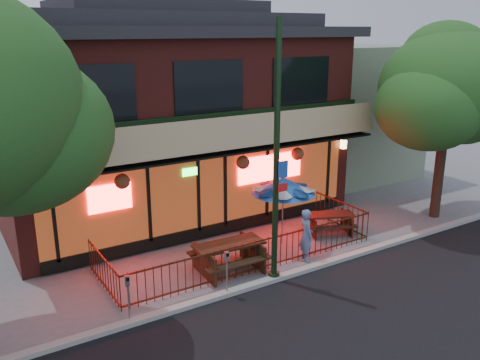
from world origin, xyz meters
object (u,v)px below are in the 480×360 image
object	(u,v)px
street_tree_right	(448,82)
patio_umbrella	(283,185)
picnic_table_left	(229,253)
parking_meter_near	(227,266)
parking_meter_far	(128,291)
street_light	(276,171)
pedestrian	(306,235)
picnic_table_right	(329,220)

from	to	relation	value
street_tree_right	patio_umbrella	xyz separation A→B (m)	(-6.38, 0.90, -2.98)
picnic_table_left	parking_meter_near	world-z (taller)	parking_meter_near
parking_meter_near	parking_meter_far	size ratio (longest dim) A/B	1.00
street_light	pedestrian	world-z (taller)	street_light
patio_umbrella	pedestrian	world-z (taller)	patio_umbrella
picnic_table_left	patio_umbrella	distance (m)	2.95
street_tree_right	parking_meter_near	bearing A→B (deg)	-173.67
patio_umbrella	street_tree_right	bearing A→B (deg)	-8.00
picnic_table_left	picnic_table_right	bearing A→B (deg)	8.42
picnic_table_right	pedestrian	size ratio (longest dim) A/B	1.23
street_light	patio_umbrella	size ratio (longest dim) A/B	3.02
street_tree_right	parking_meter_near	distance (m)	10.51
picnic_table_right	parking_meter_far	xyz separation A→B (m)	(-7.76, -1.75, 0.38)
picnic_table_right	parking_meter_far	size ratio (longest dim) A/B	1.61
parking_meter_far	patio_umbrella	bearing A→B (deg)	17.79
street_light	street_tree_right	world-z (taller)	street_tree_right
street_light	parking_meter_near	size ratio (longest dim) A/B	5.67
street_tree_right	pedestrian	world-z (taller)	street_tree_right
patio_umbrella	parking_meter_far	distance (m)	6.26
picnic_table_left	street_light	bearing A→B (deg)	-53.97
parking_meter_near	parking_meter_far	distance (m)	2.64
street_light	street_tree_right	distance (m)	8.30
picnic_table_left	pedestrian	xyz separation A→B (m)	(2.33, -0.60, 0.25)
street_tree_right	picnic_table_right	distance (m)	6.40
patio_umbrella	parking_meter_far	world-z (taller)	patio_umbrella
pedestrian	picnic_table_left	bearing A→B (deg)	91.00
street_tree_right	parking_meter_far	size ratio (longest dim) A/B	5.68
picnic_table_left	picnic_table_right	size ratio (longest dim) A/B	1.04
street_light	picnic_table_right	bearing A→B (deg)	26.17
picnic_table_left	parking_meter_far	xyz separation A→B (m)	(-3.40, -1.10, 0.27)
picnic_table_left	pedestrian	distance (m)	2.42
picnic_table_right	parking_meter_far	distance (m)	7.96
street_tree_right	picnic_table_right	xyz separation A→B (m)	(-4.48, 0.76, -4.50)
street_light	patio_umbrella	bearing A→B (deg)	48.58
street_light	parking_meter_near	world-z (taller)	street_light
street_light	parking_meter_far	bearing A→B (deg)	179.96
picnic_table_left	picnic_table_right	xyz separation A→B (m)	(4.36, 0.64, -0.11)
pedestrian	parking_meter_far	size ratio (longest dim) A/B	1.31
street_light	patio_umbrella	world-z (taller)	street_light
street_tree_right	picnic_table_left	xyz separation A→B (m)	(-8.84, 0.11, -4.39)
picnic_table_right	pedestrian	world-z (taller)	pedestrian
street_tree_right	pedestrian	distance (m)	7.74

